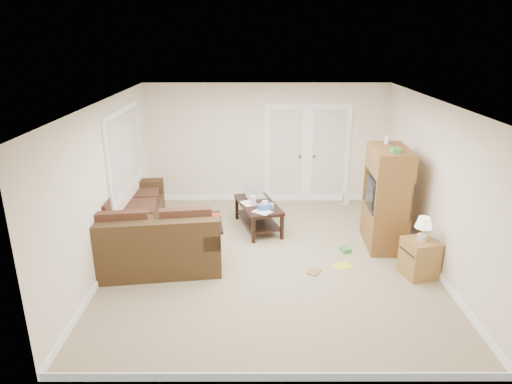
{
  "coord_description": "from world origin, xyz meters",
  "views": [
    {
      "loc": [
        -0.23,
        -6.59,
        3.43
      ],
      "look_at": [
        -0.22,
        0.11,
        1.1
      ],
      "focal_mm": 32.0,
      "sensor_mm": 36.0,
      "label": 1
    }
  ],
  "objects_px": {
    "coffee_table": "(258,214)",
    "side_cabinet": "(420,255)",
    "tv_armoire": "(386,197)",
    "sectional_sofa": "(141,229)"
  },
  "relations": [
    {
      "from": "sectional_sofa",
      "to": "tv_armoire",
      "type": "xyz_separation_m",
      "value": [
        4.07,
        0.19,
        0.5
      ]
    },
    {
      "from": "coffee_table",
      "to": "tv_armoire",
      "type": "bearing_deg",
      "value": -34.56
    },
    {
      "from": "tv_armoire",
      "to": "side_cabinet",
      "type": "bearing_deg",
      "value": -74.09
    },
    {
      "from": "coffee_table",
      "to": "side_cabinet",
      "type": "relative_size",
      "value": 1.43
    },
    {
      "from": "tv_armoire",
      "to": "side_cabinet",
      "type": "height_order",
      "value": "tv_armoire"
    },
    {
      "from": "tv_armoire",
      "to": "side_cabinet",
      "type": "xyz_separation_m",
      "value": [
        0.25,
        -1.08,
        -0.52
      ]
    },
    {
      "from": "sectional_sofa",
      "to": "coffee_table",
      "type": "xyz_separation_m",
      "value": [
        1.94,
        0.86,
        -0.09
      ]
    },
    {
      "from": "sectional_sofa",
      "to": "coffee_table",
      "type": "bearing_deg",
      "value": 16.3
    },
    {
      "from": "side_cabinet",
      "to": "coffee_table",
      "type": "bearing_deg",
      "value": 128.78
    },
    {
      "from": "sectional_sofa",
      "to": "side_cabinet",
      "type": "bearing_deg",
      "value": -19.36
    }
  ]
}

